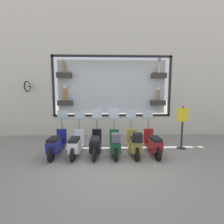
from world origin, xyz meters
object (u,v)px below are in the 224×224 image
object	(u,v)px
scooter_white_4	(76,144)
scooter_navy_5	(57,144)
scooter_red_0	(153,143)
scooter_green_2	(115,143)
shop_sign_post	(182,126)
scooter_olive_1	(134,143)
scooter_black_3	(96,143)

from	to	relation	value
scooter_white_4	scooter_navy_5	size ratio (longest dim) A/B	1.00
scooter_red_0	scooter_green_2	bearing A→B (deg)	92.55
scooter_green_2	scooter_white_4	bearing A→B (deg)	87.49
scooter_green_2	shop_sign_post	size ratio (longest dim) A/B	1.03
scooter_navy_5	scooter_olive_1	bearing A→B (deg)	-91.37
scooter_green_2	scooter_navy_5	world-z (taller)	scooter_green_2
scooter_green_2	scooter_white_4	size ratio (longest dim) A/B	1.00
scooter_green_2	scooter_olive_1	bearing A→B (deg)	-90.10
scooter_olive_1	scooter_white_4	bearing A→B (deg)	88.29
scooter_red_0	shop_sign_post	xyz separation A→B (m)	(0.56, -1.36, 0.52)
scooter_navy_5	shop_sign_post	distance (m)	4.98
scooter_red_0	scooter_olive_1	xyz separation A→B (m)	(-0.06, 0.71, 0.04)
scooter_navy_5	shop_sign_post	size ratio (longest dim) A/B	1.04
scooter_black_3	scooter_green_2	bearing A→B (deg)	-95.40
scooter_green_2	scooter_navy_5	xyz separation A→B (m)	(0.07, 2.13, -0.03)
scooter_green_2	shop_sign_post	bearing A→B (deg)	-77.45
scooter_olive_1	scooter_navy_5	size ratio (longest dim) A/B	0.99
scooter_red_0	scooter_olive_1	distance (m)	0.72
shop_sign_post	scooter_red_0	bearing A→B (deg)	112.22
scooter_green_2	scooter_red_0	bearing A→B (deg)	-87.45
scooter_red_0	scooter_white_4	distance (m)	2.84
shop_sign_post	scooter_green_2	bearing A→B (deg)	102.55
scooter_green_2	scooter_black_3	distance (m)	0.72
scooter_olive_1	scooter_navy_5	distance (m)	2.85
scooter_green_2	scooter_navy_5	bearing A→B (deg)	88.20
scooter_navy_5	scooter_red_0	bearing A→B (deg)	-90.06
scooter_black_3	scooter_navy_5	xyz separation A→B (m)	(-0.00, 1.42, 0.00)
scooter_white_4	scooter_olive_1	bearing A→B (deg)	-91.71
scooter_green_2	shop_sign_post	world-z (taller)	shop_sign_post
scooter_red_0	scooter_green_2	xyz separation A→B (m)	(-0.06, 1.42, 0.04)
scooter_red_0	scooter_olive_1	bearing A→B (deg)	95.18
scooter_olive_1	scooter_white_4	distance (m)	2.13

